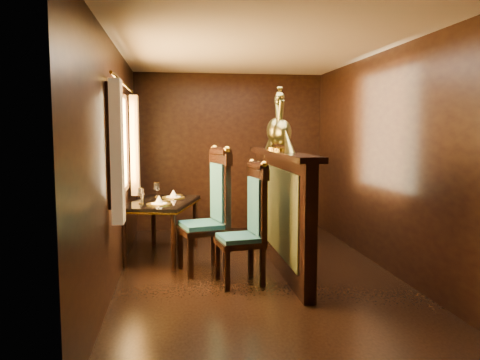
{
  "coord_description": "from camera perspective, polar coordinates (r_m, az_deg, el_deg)",
  "views": [
    {
      "loc": [
        -0.89,
        -5.0,
        1.59
      ],
      "look_at": [
        -0.16,
        0.2,
        1.04
      ],
      "focal_mm": 35.0,
      "sensor_mm": 36.0,
      "label": 1
    }
  ],
  "objects": [
    {
      "name": "partition",
      "position": [
        5.51,
        4.78,
        -3.18
      ],
      "size": [
        0.26,
        2.7,
        1.36
      ],
      "color": "black",
      "rests_on": "ground"
    },
    {
      "name": "peacock_right",
      "position": [
        5.64,
        4.44,
        7.39
      ],
      "size": [
        0.23,
        0.62,
        0.74
      ],
      "primitive_type": null,
      "color": "#17462D",
      "rests_on": "partition"
    },
    {
      "name": "ground",
      "position": [
        5.33,
        2.0,
        -11.38
      ],
      "size": [
        5.0,
        5.0,
        0.0
      ],
      "primitive_type": "plane",
      "color": "black",
      "rests_on": "ground"
    },
    {
      "name": "room_shell",
      "position": [
        5.09,
        1.08,
        5.9
      ],
      "size": [
        3.04,
        5.04,
        2.52
      ],
      "color": "black",
      "rests_on": "ground"
    },
    {
      "name": "chair_left",
      "position": [
        4.89,
        1.28,
        -4.82
      ],
      "size": [
        0.53,
        0.55,
        1.29
      ],
      "rotation": [
        0.0,
        0.0,
        0.17
      ],
      "color": "black",
      "rests_on": "ground"
    },
    {
      "name": "peacock_left",
      "position": [
        5.33,
        5.19,
        7.16
      ],
      "size": [
        0.21,
        0.57,
        0.68
      ],
      "primitive_type": null,
      "color": "#17462D",
      "rests_on": "partition"
    },
    {
      "name": "chair_right",
      "position": [
        5.32,
        -3.25,
        -3.18
      ],
      "size": [
        0.63,
        0.65,
        1.43
      ],
      "rotation": [
        0.0,
        0.0,
        0.26
      ],
      "color": "black",
      "rests_on": "ground"
    },
    {
      "name": "dining_table",
      "position": [
        5.97,
        -9.49,
        -3.21
      ],
      "size": [
        1.04,
        1.36,
        0.91
      ],
      "rotation": [
        0.0,
        0.0,
        -0.28
      ],
      "color": "black",
      "rests_on": "ground"
    }
  ]
}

